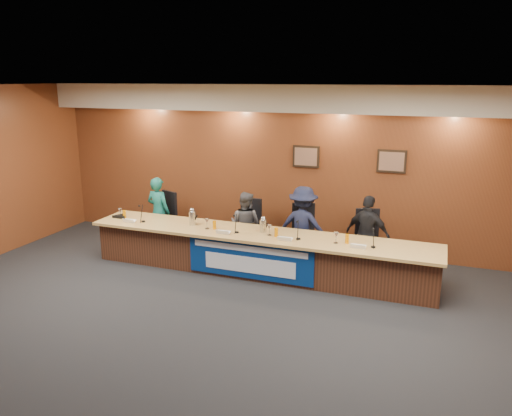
{
  "coord_description": "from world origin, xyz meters",
  "views": [
    {
      "loc": [
        2.83,
        -5.28,
        3.32
      ],
      "look_at": [
        -0.1,
        2.55,
        1.13
      ],
      "focal_mm": 35.0,
      "sensor_mm": 36.0,
      "label": 1
    }
  ],
  "objects_px": {
    "office_chair_d": "(368,244)",
    "banner": "(250,260)",
    "office_chair_c": "(304,237)",
    "speakerphone": "(121,216)",
    "panelist_b": "(245,225)",
    "panelist_c": "(303,226)",
    "office_chair_a": "(162,221)",
    "office_chair_b": "(247,231)",
    "panelist_d": "(368,235)",
    "panelist_a": "(159,212)",
    "dais_body": "(258,254)",
    "carafe_left": "(192,218)",
    "carafe_mid": "(263,226)"
  },
  "relations": [
    {
      "from": "office_chair_c",
      "to": "panelist_c",
      "type": "bearing_deg",
      "value": -110.53
    },
    {
      "from": "panelist_d",
      "to": "office_chair_a",
      "type": "relative_size",
      "value": 2.87
    },
    {
      "from": "banner",
      "to": "panelist_d",
      "type": "xyz_separation_m",
      "value": [
        1.76,
        1.11,
        0.31
      ]
    },
    {
      "from": "panelist_a",
      "to": "carafe_mid",
      "type": "xyz_separation_m",
      "value": [
        2.47,
        -0.66,
        0.15
      ]
    },
    {
      "from": "panelist_c",
      "to": "office_chair_a",
      "type": "bearing_deg",
      "value": 0.47
    },
    {
      "from": "office_chair_b",
      "to": "office_chair_a",
      "type": "bearing_deg",
      "value": 179.28
    },
    {
      "from": "office_chair_c",
      "to": "banner",
      "type": "bearing_deg",
      "value": -137.02
    },
    {
      "from": "panelist_b",
      "to": "carafe_mid",
      "type": "relative_size",
      "value": 5.83
    },
    {
      "from": "office_chair_d",
      "to": "banner",
      "type": "bearing_deg",
      "value": -161.96
    },
    {
      "from": "office_chair_a",
      "to": "carafe_mid",
      "type": "distance_m",
      "value": 2.61
    },
    {
      "from": "panelist_d",
      "to": "carafe_left",
      "type": "distance_m",
      "value": 3.11
    },
    {
      "from": "carafe_mid",
      "to": "panelist_d",
      "type": "bearing_deg",
      "value": 21.49
    },
    {
      "from": "panelist_c",
      "to": "carafe_mid",
      "type": "xyz_separation_m",
      "value": [
        -0.52,
        -0.66,
        0.13
      ]
    },
    {
      "from": "speakerphone",
      "to": "panelist_c",
      "type": "bearing_deg",
      "value": 12.66
    },
    {
      "from": "panelist_b",
      "to": "panelist_c",
      "type": "height_order",
      "value": "panelist_c"
    },
    {
      "from": "banner",
      "to": "panelist_a",
      "type": "height_order",
      "value": "panelist_a"
    },
    {
      "from": "office_chair_c",
      "to": "panelist_d",
      "type": "bearing_deg",
      "value": -25.46
    },
    {
      "from": "panelist_b",
      "to": "office_chair_d",
      "type": "xyz_separation_m",
      "value": [
        2.28,
        0.1,
        -0.15
      ]
    },
    {
      "from": "office_chair_c",
      "to": "panelist_b",
      "type": "bearing_deg",
      "value": 164.58
    },
    {
      "from": "carafe_mid",
      "to": "speakerphone",
      "type": "bearing_deg",
      "value": -178.15
    },
    {
      "from": "office_chair_a",
      "to": "office_chair_b",
      "type": "relative_size",
      "value": 1.0
    },
    {
      "from": "carafe_left",
      "to": "dais_body",
      "type": "bearing_deg",
      "value": 0.48
    },
    {
      "from": "panelist_b",
      "to": "panelist_c",
      "type": "distance_m",
      "value": 1.12
    },
    {
      "from": "panelist_b",
      "to": "panelist_c",
      "type": "xyz_separation_m",
      "value": [
        1.12,
        0.0,
        0.09
      ]
    },
    {
      "from": "office_chair_c",
      "to": "office_chair_d",
      "type": "relative_size",
      "value": 1.0
    },
    {
      "from": "banner",
      "to": "office_chair_d",
      "type": "xyz_separation_m",
      "value": [
        1.76,
        1.21,
        0.1
      ]
    },
    {
      "from": "panelist_d",
      "to": "office_chair_a",
      "type": "height_order",
      "value": "panelist_d"
    },
    {
      "from": "dais_body",
      "to": "banner",
      "type": "xyz_separation_m",
      "value": [
        0.0,
        -0.41,
        0.03
      ]
    },
    {
      "from": "banner",
      "to": "panelist_b",
      "type": "xyz_separation_m",
      "value": [
        -0.52,
        1.11,
        0.25
      ]
    },
    {
      "from": "panelist_b",
      "to": "speakerphone",
      "type": "distance_m",
      "value": 2.37
    },
    {
      "from": "panelist_a",
      "to": "panelist_b",
      "type": "bearing_deg",
      "value": -172.51
    },
    {
      "from": "office_chair_b",
      "to": "office_chair_c",
      "type": "height_order",
      "value": "same"
    },
    {
      "from": "panelist_c",
      "to": "office_chair_d",
      "type": "height_order",
      "value": "panelist_c"
    },
    {
      "from": "dais_body",
      "to": "panelist_d",
      "type": "bearing_deg",
      "value": 21.53
    },
    {
      "from": "office_chair_a",
      "to": "carafe_left",
      "type": "xyz_separation_m",
      "value": [
        1.13,
        -0.81,
        0.39
      ]
    },
    {
      "from": "banner",
      "to": "speakerphone",
      "type": "bearing_deg",
      "value": 172.64
    },
    {
      "from": "panelist_d",
      "to": "dais_body",
      "type": "bearing_deg",
      "value": 38.65
    },
    {
      "from": "panelist_d",
      "to": "speakerphone",
      "type": "bearing_deg",
      "value": 26.6
    },
    {
      "from": "panelist_d",
      "to": "office_chair_b",
      "type": "height_order",
      "value": "panelist_d"
    },
    {
      "from": "panelist_d",
      "to": "speakerphone",
      "type": "xyz_separation_m",
      "value": [
        -4.52,
        -0.75,
        0.09
      ]
    },
    {
      "from": "dais_body",
      "to": "carafe_left",
      "type": "relative_size",
      "value": 24.08
    },
    {
      "from": "speakerphone",
      "to": "banner",
      "type": "bearing_deg",
      "value": -7.36
    },
    {
      "from": "banner",
      "to": "carafe_left",
      "type": "xyz_separation_m",
      "value": [
        -1.26,
        0.4,
        0.49
      ]
    },
    {
      "from": "banner",
      "to": "dais_body",
      "type": "bearing_deg",
      "value": 90.0
    },
    {
      "from": "dais_body",
      "to": "panelist_d",
      "type": "relative_size",
      "value": 4.35
    },
    {
      "from": "panelist_a",
      "to": "panelist_c",
      "type": "relative_size",
      "value": 0.97
    },
    {
      "from": "panelist_a",
      "to": "speakerphone",
      "type": "height_order",
      "value": "panelist_a"
    },
    {
      "from": "office_chair_d",
      "to": "office_chair_c",
      "type": "bearing_deg",
      "value": 163.56
    },
    {
      "from": "office_chair_c",
      "to": "carafe_left",
      "type": "distance_m",
      "value": 2.07
    },
    {
      "from": "office_chair_c",
      "to": "office_chair_a",
      "type": "bearing_deg",
      "value": 159.47
    }
  ]
}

